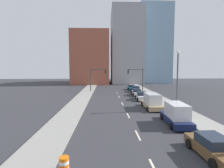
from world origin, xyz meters
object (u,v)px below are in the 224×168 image
(box_truck_tan, at_px, (152,102))
(traffic_signal_left, at_px, (95,76))
(box_truck_navy, at_px, (176,115))
(sedan_silver, at_px, (137,92))
(traffic_signal_right, at_px, (138,76))
(sedan_teal, at_px, (131,88))
(street_lamp, at_px, (177,76))
(sedan_blue, at_px, (136,89))
(sedan_brown, at_px, (213,147))
(traffic_barrel, at_px, (64,165))
(sedan_white, at_px, (142,96))

(box_truck_tan, bearing_deg, traffic_signal_left, 115.76)
(box_truck_navy, relative_size, sedan_silver, 1.13)
(traffic_signal_right, height_order, sedan_silver, traffic_signal_right)
(traffic_signal_left, distance_m, sedan_teal, 11.00)
(traffic_signal_right, bearing_deg, box_truck_tan, -94.81)
(sedan_silver, distance_m, sedan_teal, 10.37)
(street_lamp, height_order, box_truck_navy, street_lamp)
(traffic_signal_left, height_order, box_truck_navy, traffic_signal_left)
(sedan_blue, bearing_deg, sedan_teal, 91.63)
(street_lamp, relative_size, sedan_silver, 1.73)
(box_truck_navy, height_order, box_truck_tan, box_truck_navy)
(traffic_signal_right, distance_m, sedan_teal, 4.95)
(traffic_signal_right, distance_m, sedan_brown, 33.91)
(traffic_barrel, bearing_deg, sedan_brown, 8.69)
(street_lamp, height_order, sedan_brown, street_lamp)
(traffic_signal_right, distance_m, street_lamp, 20.78)
(sedan_blue, bearing_deg, street_lamp, -83.94)
(box_truck_navy, xyz_separation_m, sedan_blue, (0.12, 25.32, -0.37))
(box_truck_navy, height_order, sedan_teal, box_truck_navy)
(traffic_signal_left, relative_size, sedan_silver, 1.26)
(traffic_signal_left, height_order, sedan_teal, traffic_signal_left)
(traffic_signal_right, bearing_deg, sedan_brown, -92.37)
(traffic_barrel, bearing_deg, traffic_signal_left, 90.41)
(traffic_signal_left, height_order, street_lamp, street_lamp)
(street_lamp, bearing_deg, sedan_white, 110.71)
(traffic_signal_left, height_order, sedan_silver, traffic_signal_left)
(street_lamp, bearing_deg, traffic_signal_right, 94.22)
(traffic_signal_right, relative_size, sedan_blue, 1.40)
(sedan_white, bearing_deg, box_truck_navy, -85.34)
(traffic_signal_right, relative_size, sedan_teal, 1.37)
(sedan_white, bearing_deg, street_lamp, -66.85)
(traffic_signal_right, bearing_deg, sedan_teal, 109.23)
(box_truck_navy, distance_m, sedan_white, 14.60)
(traffic_barrel, distance_m, street_lamp, 19.54)
(traffic_signal_left, bearing_deg, traffic_barrel, -89.59)
(box_truck_navy, bearing_deg, sedan_blue, 92.76)
(sedan_silver, bearing_deg, traffic_barrel, -106.77)
(sedan_teal, bearing_deg, sedan_silver, -90.12)
(traffic_barrel, relative_size, sedan_white, 0.21)
(traffic_barrel, distance_m, box_truck_navy, 12.83)
(traffic_signal_right, xyz_separation_m, sedan_white, (-1.64, -12.32, -3.21))
(sedan_teal, bearing_deg, traffic_signal_right, -68.50)
(sedan_blue, bearing_deg, sedan_silver, -98.84)
(traffic_barrel, bearing_deg, sedan_white, 68.03)
(box_truck_navy, xyz_separation_m, sedan_white, (-0.57, 14.59, -0.36))
(traffic_signal_right, height_order, sedan_brown, traffic_signal_right)
(sedan_blue, bearing_deg, box_truck_navy, -91.62)
(traffic_signal_left, height_order, sedan_brown, traffic_signal_left)
(sedan_brown, bearing_deg, sedan_teal, 88.12)
(sedan_brown, height_order, box_truck_navy, box_truck_navy)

